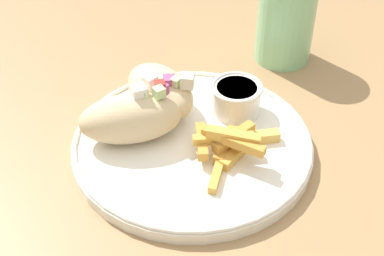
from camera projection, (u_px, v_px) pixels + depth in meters
The scene contains 7 objects.
table at pixel (203, 171), 0.74m from camera, with size 1.13×1.13×0.74m.
plate at pixel (192, 143), 0.65m from camera, with size 0.29×0.29×0.02m.
pita_sandwich_near at pixel (131, 118), 0.63m from camera, with size 0.14×0.11×0.07m.
pita_sandwich_far at pixel (161, 90), 0.68m from camera, with size 0.13×0.12×0.06m.
fries_pile at pixel (231, 143), 0.62m from camera, with size 0.10×0.12×0.04m.
sauce_ramekin at pixel (236, 97), 0.67m from camera, with size 0.07×0.07×0.04m.
water_glass at pixel (285, 24), 0.77m from camera, with size 0.08×0.08×0.13m.
Camera 1 is at (0.14, -0.51, 1.18)m, focal length 50.00 mm.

